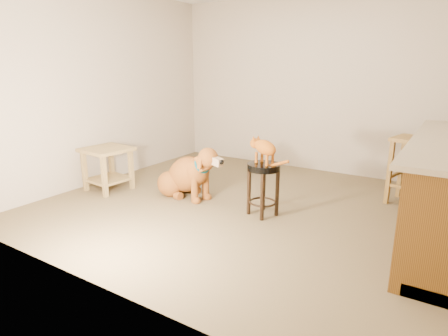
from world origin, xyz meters
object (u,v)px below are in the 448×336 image
Objects in this scene: padded_stool at (263,179)px; side_table at (107,162)px; golden_retriever at (188,176)px; tabby_kitten at (264,148)px; wood_stool at (411,170)px.

padded_stool is 0.99× the size of side_table.
tabby_kitten reaches higher than golden_retriever.
golden_retriever is at bearing -153.28° from wood_stool.
tabby_kitten is at bearing -136.86° from wood_stool.
wood_stool is 1.35× the size of side_table.
padded_stool is at bearing -136.51° from wood_stool.
golden_retriever reaches higher than side_table.
wood_stool is at bearing 37.21° from golden_retriever.
golden_retriever is (-2.34, -1.18, -0.14)m from wood_stool.
padded_stool is 1.06m from golden_retriever.
wood_stool is 0.71× the size of golden_retriever.
wood_stool reaches higher than golden_retriever.
side_table is at bearing -155.81° from wood_stool.
side_table is (-3.37, -1.52, -0.04)m from wood_stool.
golden_retriever is at bearing 177.68° from padded_stool.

